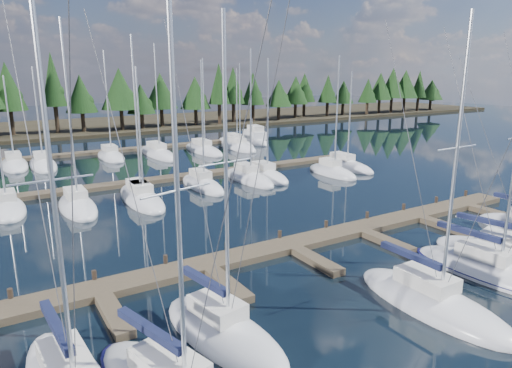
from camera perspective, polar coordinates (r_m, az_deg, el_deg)
ground at (r=39.96m, az=-5.94°, el=-2.42°), size 260.00×260.00×0.00m
far_shore at (r=96.72m, az=-21.55°, el=6.59°), size 220.00×30.00×0.60m
main_dock at (r=29.58m, az=4.78°, el=-8.02°), size 44.00×6.13×0.90m
back_docks at (r=57.75m, az=-14.35°, el=2.56°), size 50.00×21.80×0.40m
front_sailboat_2 at (r=20.79m, az=-4.19°, el=-17.95°), size 4.14×8.09×14.25m
front_sailboat_3 at (r=24.52m, az=21.10°, el=-13.65°), size 3.10×8.81×14.53m
front_sailboat_4 at (r=29.20m, az=27.25°, el=-9.76°), size 3.82×9.62×14.46m
back_sailboat_rows at (r=53.50m, az=-12.41°, el=1.85°), size 43.71×32.94×15.97m
motor_yacht_right at (r=73.20m, az=-0.20°, el=5.61°), size 4.39×9.38×4.51m
tree_line at (r=85.89m, az=-23.31°, el=10.38°), size 187.29×11.58×14.33m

